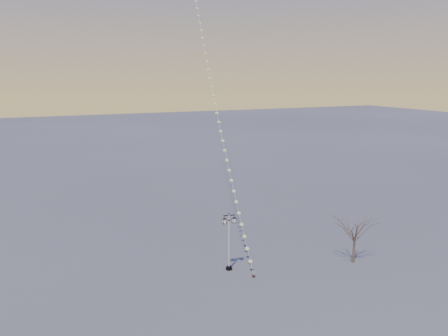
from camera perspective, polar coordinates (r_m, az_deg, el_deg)
ground at (r=32.98m, az=5.76°, el=-14.59°), size 300.00×300.00×0.00m
street_lamp at (r=32.46m, az=0.71°, el=-9.89°), size 1.19×0.53×4.73m
bare_tree at (r=35.29m, az=17.94°, el=-8.23°), size 2.48×2.48×4.12m
kite_train at (r=44.13m, az=-1.64°, el=12.79°), size 6.57×31.66×30.57m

